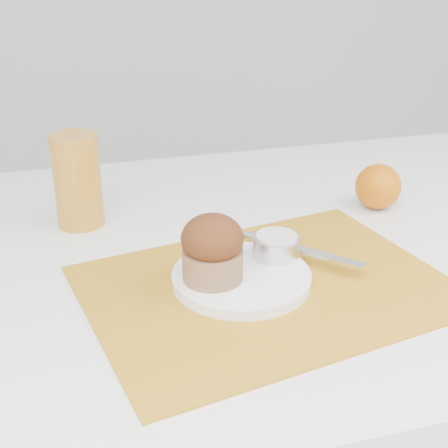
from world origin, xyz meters
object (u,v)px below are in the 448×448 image
object	(u,v)px
table	(270,434)
muffin	(212,249)
plate	(241,278)
juice_glass	(78,181)
orange	(378,187)

from	to	relation	value
table	muffin	world-z (taller)	muffin
plate	juice_glass	world-z (taller)	juice_glass
plate	muffin	xyz separation A→B (m)	(-0.04, -0.00, 0.05)
juice_glass	muffin	bearing A→B (deg)	-60.09
table	muffin	distance (m)	0.47
table	plate	distance (m)	0.41
table	plate	xyz separation A→B (m)	(-0.09, -0.12, 0.39)
orange	muffin	xyz separation A→B (m)	(-0.32, -0.18, 0.02)
table	plate	size ratio (longest dim) A/B	6.84
plate	muffin	bearing A→B (deg)	-176.21
orange	muffin	bearing A→B (deg)	-150.88
orange	juice_glass	xyz separation A→B (m)	(-0.46, 0.07, 0.03)
table	plate	bearing A→B (deg)	-128.78
juice_glass	muffin	world-z (taller)	juice_glass
muffin	orange	bearing A→B (deg)	29.12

